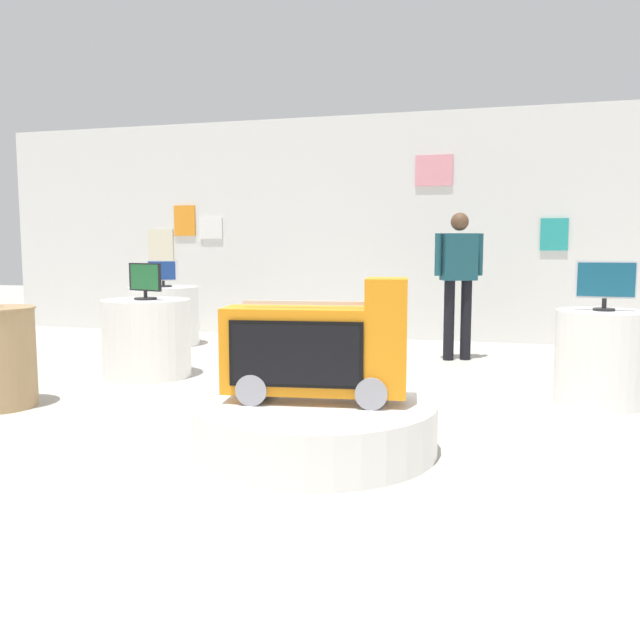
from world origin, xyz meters
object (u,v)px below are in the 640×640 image
(display_pedestal_left_rear, at_px, (147,338))
(display_pedestal_center_rear, at_px, (602,357))
(shopper_browsing_near_truck, at_px, (459,274))
(tv_on_center_rear, at_px, (605,282))
(main_display_pedestal, at_px, (315,425))
(novelty_firetruck_tv, at_px, (318,351))
(tv_on_left_rear, at_px, (145,281))
(tv_on_right_rear, at_px, (163,273))
(display_pedestal_right_rear, at_px, (164,316))

(display_pedestal_left_rear, xyz_separation_m, display_pedestal_center_rear, (4.16, -0.07, 0.00))
(shopper_browsing_near_truck, bearing_deg, tv_on_center_rear, -56.01)
(main_display_pedestal, xyz_separation_m, shopper_browsing_near_truck, (0.69, 3.61, 0.82))
(novelty_firetruck_tv, relative_size, tv_on_center_rear, 2.50)
(main_display_pedestal, bearing_deg, tv_on_center_rear, 42.36)
(main_display_pedestal, bearing_deg, display_pedestal_left_rear, 140.34)
(shopper_browsing_near_truck, bearing_deg, novelty_firetruck_tv, -100.43)
(tv_on_left_rear, xyz_separation_m, shopper_browsing_near_truck, (2.91, 1.77, 0.02))
(tv_on_center_rear, distance_m, tv_on_right_rear, 5.42)
(tv_on_center_rear, height_order, shopper_browsing_near_truck, shopper_browsing_near_truck)
(display_pedestal_center_rear, xyz_separation_m, tv_on_right_rear, (-5.02, 2.03, 0.56))
(display_pedestal_left_rear, relative_size, tv_on_center_rear, 1.83)
(main_display_pedestal, distance_m, tv_on_right_rear, 4.96)
(novelty_firetruck_tv, distance_m, tv_on_center_rear, 2.63)
(display_pedestal_right_rear, bearing_deg, shopper_browsing_near_truck, -2.87)
(novelty_firetruck_tv, xyz_separation_m, tv_on_center_rear, (1.91, 1.77, 0.36))
(novelty_firetruck_tv, bearing_deg, display_pedestal_right_rear, 129.25)
(tv_on_center_rear, bearing_deg, display_pedestal_right_rear, 157.91)
(display_pedestal_left_rear, relative_size, tv_on_right_rear, 2.31)
(novelty_firetruck_tv, xyz_separation_m, display_pedestal_center_rear, (1.91, 1.77, -0.25))
(main_display_pedestal, distance_m, novelty_firetruck_tv, 0.48)
(tv_on_left_rear, bearing_deg, tv_on_right_rear, 113.82)
(display_pedestal_right_rear, bearing_deg, display_pedestal_left_rear, -66.25)
(tv_on_left_rear, bearing_deg, novelty_firetruck_tv, -39.38)
(tv_on_right_rear, bearing_deg, main_display_pedestal, -50.90)
(display_pedestal_right_rear, height_order, tv_on_right_rear, tv_on_right_rear)
(display_pedestal_right_rear, bearing_deg, novelty_firetruck_tv, -50.75)
(tv_on_center_rear, bearing_deg, display_pedestal_center_rear, 94.57)
(display_pedestal_right_rear, distance_m, shopper_browsing_near_truck, 3.82)
(tv_on_center_rear, height_order, tv_on_right_rear, tv_on_center_rear)
(tv_on_right_rear, bearing_deg, display_pedestal_center_rear, -22.00)
(tv_on_left_rear, bearing_deg, display_pedestal_left_rear, 109.89)
(display_pedestal_center_rear, relative_size, display_pedestal_right_rear, 0.85)
(display_pedestal_left_rear, height_order, tv_on_right_rear, tv_on_right_rear)
(tv_on_left_rear, xyz_separation_m, display_pedestal_right_rear, (-0.86, 1.96, -0.57))
(display_pedestal_center_rear, bearing_deg, tv_on_right_rear, 158.00)
(display_pedestal_left_rear, xyz_separation_m, display_pedestal_right_rear, (-0.86, 1.96, 0.00))
(tv_on_center_rear, relative_size, shopper_browsing_near_truck, 0.28)
(novelty_firetruck_tv, relative_size, shopper_browsing_near_truck, 0.70)
(display_pedestal_left_rear, xyz_separation_m, tv_on_center_rear, (4.16, -0.08, 0.61))
(display_pedestal_center_rear, xyz_separation_m, shopper_browsing_near_truck, (-1.25, 1.84, 0.59))
(display_pedestal_center_rear, distance_m, shopper_browsing_near_truck, 2.30)
(novelty_firetruck_tv, xyz_separation_m, display_pedestal_left_rear, (-2.25, 1.85, -0.25))
(main_display_pedestal, distance_m, display_pedestal_left_rear, 2.90)
(main_display_pedestal, xyz_separation_m, tv_on_center_rear, (1.93, 1.76, 0.84))
(tv_on_left_rear, relative_size, tv_on_center_rear, 0.89)
(novelty_firetruck_tv, height_order, tv_on_center_rear, tv_on_center_rear)
(display_pedestal_left_rear, xyz_separation_m, shopper_browsing_near_truck, (2.91, 1.77, 0.59))
(tv_on_right_rear, bearing_deg, shopper_browsing_near_truck, -2.82)
(tv_on_left_rear, bearing_deg, shopper_browsing_near_truck, 31.33)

